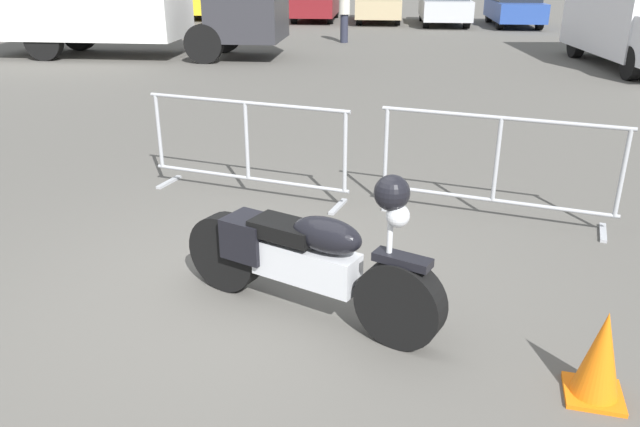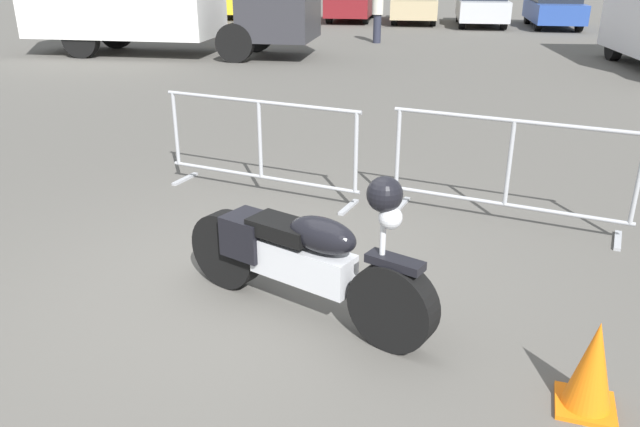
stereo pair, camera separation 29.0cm
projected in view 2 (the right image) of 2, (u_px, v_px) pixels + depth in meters
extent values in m
plane|color=#54514C|center=(243.00, 298.00, 4.91)|extent=(120.00, 120.00, 0.00)
cylinder|color=black|center=(393.00, 306.00, 4.19)|extent=(0.65, 0.35, 0.63)
cylinder|color=black|center=(227.00, 249.00, 5.00)|extent=(0.65, 0.35, 0.63)
cube|color=silver|center=(303.00, 263.00, 4.56)|extent=(0.85, 0.46, 0.27)
ellipsoid|color=black|center=(322.00, 235.00, 4.36)|extent=(0.60, 0.40, 0.25)
cube|color=black|center=(283.00, 228.00, 4.56)|extent=(0.57, 0.41, 0.12)
cube|color=black|center=(250.00, 235.00, 4.79)|extent=(0.43, 0.40, 0.31)
cube|color=black|center=(395.00, 262.00, 4.06)|extent=(0.41, 0.24, 0.06)
cylinder|color=silver|center=(383.00, 240.00, 4.06)|extent=(0.05, 0.05, 0.44)
sphere|color=silver|center=(390.00, 217.00, 3.97)|extent=(0.16, 0.16, 0.16)
sphere|color=black|center=(385.00, 194.00, 3.94)|extent=(0.23, 0.23, 0.23)
cylinder|color=#9EA0A5|center=(258.00, 102.00, 6.67)|extent=(2.36, 0.31, 0.04)
cylinder|color=#9EA0A5|center=(261.00, 177.00, 7.00)|extent=(2.36, 0.31, 0.04)
cylinder|color=#9EA0A5|center=(176.00, 129.00, 7.28)|extent=(0.05, 0.05, 0.85)
cylinder|color=#9EA0A5|center=(260.00, 140.00, 6.83)|extent=(0.05, 0.05, 0.85)
cylinder|color=#9EA0A5|center=(356.00, 153.00, 6.38)|extent=(0.05, 0.05, 0.85)
cube|color=#9EA0A5|center=(185.00, 179.00, 7.49)|extent=(0.11, 0.44, 0.03)
cube|color=#9EA0A5|center=(349.00, 207.00, 6.64)|extent=(0.11, 0.44, 0.03)
cylinder|color=#9EA0A5|center=(515.00, 121.00, 5.89)|extent=(2.36, 0.31, 0.04)
cylinder|color=#9EA0A5|center=(504.00, 204.00, 6.22)|extent=(2.36, 0.31, 0.04)
cylinder|color=#9EA0A5|center=(398.00, 149.00, 6.50)|extent=(0.05, 0.05, 0.85)
cylinder|color=#9EA0A5|center=(509.00, 164.00, 6.05)|extent=(0.05, 0.05, 0.85)
cylinder|color=#9EA0A5|center=(639.00, 180.00, 5.60)|extent=(0.05, 0.05, 0.85)
cube|color=#9EA0A5|center=(401.00, 205.00, 6.71)|extent=(0.11, 0.44, 0.03)
cube|color=#9EA0A5|center=(618.00, 240.00, 5.86)|extent=(0.11, 0.44, 0.03)
cube|color=#2D2D33|center=(279.00, 1.00, 16.04)|extent=(2.10, 2.43, 1.90)
cylinder|color=black|center=(256.00, 34.00, 17.43)|extent=(0.99, 0.42, 0.96)
cylinder|color=black|center=(235.00, 43.00, 15.68)|extent=(0.99, 0.42, 0.96)
cylinder|color=black|center=(116.00, 31.00, 18.12)|extent=(0.99, 0.42, 0.96)
cylinder|color=black|center=(81.00, 39.00, 16.37)|extent=(0.99, 0.42, 0.96)
cylinder|color=black|center=(614.00, 46.00, 16.04)|extent=(0.41, 0.76, 0.72)
cube|color=yellow|center=(237.00, 2.00, 27.56)|extent=(2.44, 4.58, 0.71)
cylinder|color=black|center=(231.00, 7.00, 29.06)|extent=(0.32, 0.67, 0.65)
cylinder|color=black|center=(261.00, 7.00, 28.83)|extent=(0.32, 0.67, 0.65)
cylinder|color=black|center=(211.00, 12.00, 26.52)|extent=(0.32, 0.67, 0.65)
cylinder|color=black|center=(245.00, 12.00, 26.29)|extent=(0.32, 0.67, 0.65)
cube|color=#B21E19|center=(287.00, 5.00, 26.16)|extent=(2.38, 4.47, 0.69)
cylinder|color=black|center=(278.00, 10.00, 27.61)|extent=(0.31, 0.66, 0.63)
cylinder|color=black|center=(310.00, 10.00, 27.39)|extent=(0.31, 0.66, 0.63)
cylinder|color=black|center=(262.00, 15.00, 25.14)|extent=(0.31, 0.66, 0.63)
cylinder|color=black|center=(297.00, 15.00, 24.92)|extent=(0.31, 0.66, 0.63)
cube|color=maroon|center=(352.00, 5.00, 25.92)|extent=(2.40, 4.49, 0.70)
cylinder|color=black|center=(339.00, 10.00, 27.39)|extent=(0.32, 0.66, 0.64)
cylinder|color=black|center=(372.00, 10.00, 27.17)|extent=(0.32, 0.66, 0.64)
cylinder|color=black|center=(329.00, 15.00, 24.90)|extent=(0.32, 0.66, 0.64)
cylinder|color=black|center=(366.00, 16.00, 24.68)|extent=(0.32, 0.66, 0.64)
cube|color=tan|center=(415.00, 7.00, 25.24)|extent=(2.44, 4.57, 0.71)
cylinder|color=black|center=(398.00, 11.00, 26.73)|extent=(0.32, 0.67, 0.65)
cylinder|color=black|center=(433.00, 12.00, 26.50)|extent=(0.32, 0.67, 0.65)
cylinder|color=black|center=(395.00, 17.00, 24.20)|extent=(0.32, 0.67, 0.65)
cylinder|color=black|center=(433.00, 17.00, 23.97)|extent=(0.32, 0.67, 0.65)
cube|color=#B7BABF|center=(481.00, 9.00, 24.12)|extent=(2.46, 4.62, 0.71)
cylinder|color=black|center=(459.00, 13.00, 25.63)|extent=(0.33, 0.68, 0.65)
cylinder|color=black|center=(497.00, 14.00, 25.40)|extent=(0.33, 0.68, 0.65)
cylinder|color=black|center=(462.00, 20.00, 23.07)|extent=(0.33, 0.68, 0.65)
cylinder|color=black|center=(504.00, 20.00, 22.84)|extent=(0.33, 0.68, 0.65)
cube|color=#284799|center=(553.00, 11.00, 23.44)|extent=(2.33, 4.38, 0.68)
cylinder|color=black|center=(528.00, 16.00, 24.87)|extent=(0.31, 0.65, 0.62)
cylinder|color=black|center=(565.00, 16.00, 24.65)|extent=(0.31, 0.65, 0.62)
cylinder|color=black|center=(538.00, 22.00, 22.44)|extent=(0.31, 0.65, 0.62)
cylinder|color=black|center=(580.00, 23.00, 22.22)|extent=(0.31, 0.65, 0.62)
cylinder|color=#262838|center=(377.00, 29.00, 19.24)|extent=(0.30, 0.30, 0.85)
cylinder|color=beige|center=(378.00, 4.00, 18.96)|extent=(0.42, 0.42, 0.62)
cube|color=orange|center=(585.00, 405.00, 3.71)|extent=(0.34, 0.34, 0.03)
cone|color=orange|center=(593.00, 364.00, 3.60)|extent=(0.28, 0.28, 0.56)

